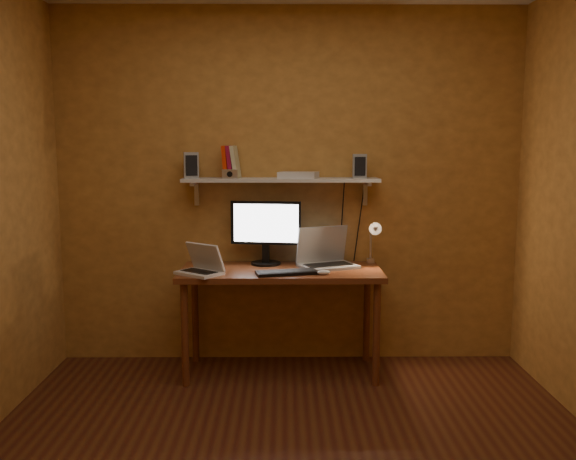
{
  "coord_description": "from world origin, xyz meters",
  "views": [
    {
      "loc": [
        -0.04,
        -2.89,
        1.6
      ],
      "look_at": [
        -0.01,
        1.18,
        1.04
      ],
      "focal_mm": 38.0,
      "sensor_mm": 36.0,
      "label": 1
    }
  ],
  "objects_px": {
    "speaker_right": "(359,166)",
    "shelf_camera": "(230,174)",
    "desk": "(281,281)",
    "wall_shelf": "(281,180)",
    "netbook": "(202,265)",
    "speaker_left": "(191,165)",
    "router": "(298,175)",
    "keyboard": "(287,273)",
    "laptop": "(325,256)",
    "monitor": "(266,229)",
    "mouse": "(324,272)",
    "desk_lamp": "(373,237)"
  },
  "relations": [
    {
      "from": "speaker_right",
      "to": "shelf_camera",
      "type": "bearing_deg",
      "value": -173.47
    },
    {
      "from": "desk",
      "to": "wall_shelf",
      "type": "height_order",
      "value": "wall_shelf"
    },
    {
      "from": "netbook",
      "to": "speaker_left",
      "type": "relative_size",
      "value": 1.92
    },
    {
      "from": "desk",
      "to": "router",
      "type": "height_order",
      "value": "router"
    },
    {
      "from": "keyboard",
      "to": "desk",
      "type": "bearing_deg",
      "value": 90.4
    },
    {
      "from": "speaker_left",
      "to": "shelf_camera",
      "type": "relative_size",
      "value": 1.66
    },
    {
      "from": "laptop",
      "to": "monitor",
      "type": "bearing_deg",
      "value": 147.74
    },
    {
      "from": "mouse",
      "to": "keyboard",
      "type": "bearing_deg",
      "value": 175.94
    },
    {
      "from": "mouse",
      "to": "speaker_left",
      "type": "bearing_deg",
      "value": 157.83
    },
    {
      "from": "netbook",
      "to": "desk_lamp",
      "type": "bearing_deg",
      "value": 49.98
    },
    {
      "from": "netbook",
      "to": "speaker_left",
      "type": "xyz_separation_m",
      "value": [
        -0.11,
        0.34,
        0.66
      ]
    },
    {
      "from": "monitor",
      "to": "laptop",
      "type": "bearing_deg",
      "value": -1.64
    },
    {
      "from": "speaker_left",
      "to": "router",
      "type": "distance_m",
      "value": 0.77
    },
    {
      "from": "laptop",
      "to": "netbook",
      "type": "height_order",
      "value": "laptop"
    },
    {
      "from": "monitor",
      "to": "netbook",
      "type": "height_order",
      "value": "monitor"
    },
    {
      "from": "mouse",
      "to": "router",
      "type": "xyz_separation_m",
      "value": [
        -0.16,
        0.38,
        0.63
      ]
    },
    {
      "from": "netbook",
      "to": "desk",
      "type": "bearing_deg",
      "value": 52.53
    },
    {
      "from": "laptop",
      "to": "keyboard",
      "type": "distance_m",
      "value": 0.39
    },
    {
      "from": "desk_lamp",
      "to": "wall_shelf",
      "type": "bearing_deg",
      "value": 174.12
    },
    {
      "from": "shelf_camera",
      "to": "mouse",
      "type": "bearing_deg",
      "value": -25.27
    },
    {
      "from": "desk_lamp",
      "to": "shelf_camera",
      "type": "height_order",
      "value": "shelf_camera"
    },
    {
      "from": "desk",
      "to": "router",
      "type": "relative_size",
      "value": 5.19
    },
    {
      "from": "wall_shelf",
      "to": "shelf_camera",
      "type": "relative_size",
      "value": 12.63
    },
    {
      "from": "shelf_camera",
      "to": "netbook",
      "type": "bearing_deg",
      "value": -122.64
    },
    {
      "from": "wall_shelf",
      "to": "monitor",
      "type": "height_order",
      "value": "wall_shelf"
    },
    {
      "from": "desk",
      "to": "desk_lamp",
      "type": "xyz_separation_m",
      "value": [
        0.66,
        0.13,
        0.29
      ]
    },
    {
      "from": "laptop",
      "to": "netbook",
      "type": "relative_size",
      "value": 1.29
    },
    {
      "from": "laptop",
      "to": "netbook",
      "type": "bearing_deg",
      "value": 174.29
    },
    {
      "from": "shelf_camera",
      "to": "router",
      "type": "bearing_deg",
      "value": 8.66
    },
    {
      "from": "desk",
      "to": "speaker_right",
      "type": "distance_m",
      "value": 0.99
    },
    {
      "from": "desk_lamp",
      "to": "speaker_left",
      "type": "height_order",
      "value": "speaker_left"
    },
    {
      "from": "netbook",
      "to": "shelf_camera",
      "type": "distance_m",
      "value": 0.68
    },
    {
      "from": "wall_shelf",
      "to": "desk",
      "type": "bearing_deg",
      "value": -90.0
    },
    {
      "from": "wall_shelf",
      "to": "speaker_left",
      "type": "distance_m",
      "value": 0.65
    },
    {
      "from": "shelf_camera",
      "to": "router",
      "type": "distance_m",
      "value": 0.49
    },
    {
      "from": "mouse",
      "to": "desk_lamp",
      "type": "distance_m",
      "value": 0.52
    },
    {
      "from": "keyboard",
      "to": "laptop",
      "type": "bearing_deg",
      "value": 31.53
    },
    {
      "from": "monitor",
      "to": "speaker_right",
      "type": "bearing_deg",
      "value": 8.95
    },
    {
      "from": "wall_shelf",
      "to": "desk_lamp",
      "type": "height_order",
      "value": "wall_shelf"
    },
    {
      "from": "speaker_left",
      "to": "mouse",
      "type": "bearing_deg",
      "value": -33.7
    },
    {
      "from": "laptop",
      "to": "desk_lamp",
      "type": "distance_m",
      "value": 0.37
    },
    {
      "from": "desk_lamp",
      "to": "router",
      "type": "height_order",
      "value": "router"
    },
    {
      "from": "wall_shelf",
      "to": "keyboard",
      "type": "height_order",
      "value": "wall_shelf"
    },
    {
      "from": "wall_shelf",
      "to": "speaker_left",
      "type": "xyz_separation_m",
      "value": [
        -0.64,
        0.0,
        0.11
      ]
    },
    {
      "from": "desk",
      "to": "desk_lamp",
      "type": "height_order",
      "value": "desk_lamp"
    },
    {
      "from": "shelf_camera",
      "to": "speaker_right",
      "type": "bearing_deg",
      "value": 4.28
    },
    {
      "from": "mouse",
      "to": "router",
      "type": "bearing_deg",
      "value": 113.08
    },
    {
      "from": "wall_shelf",
      "to": "router",
      "type": "height_order",
      "value": "router"
    },
    {
      "from": "monitor",
      "to": "mouse",
      "type": "relative_size",
      "value": 5.78
    },
    {
      "from": "netbook",
      "to": "desk_lamp",
      "type": "relative_size",
      "value": 0.94
    }
  ]
}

